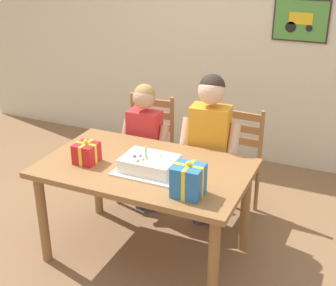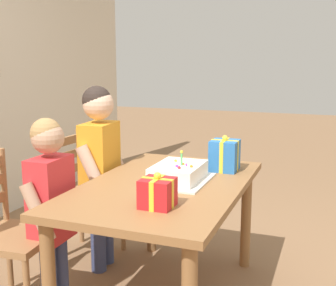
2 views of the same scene
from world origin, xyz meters
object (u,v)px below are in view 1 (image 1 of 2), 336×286
(chair_right, at_px, (232,164))
(child_older, at_px, (210,138))
(dining_table, at_px, (145,178))
(child_younger, at_px, (145,137))
(gift_box_beside_cake, at_px, (188,180))
(gift_box_red_large, at_px, (87,153))
(chair_left, at_px, (147,148))
(birthday_cake, at_px, (150,165))

(chair_right, distance_m, child_older, 0.40)
(dining_table, height_order, child_younger, child_younger)
(dining_table, distance_m, gift_box_beside_cake, 0.53)
(gift_box_red_large, relative_size, chair_left, 0.19)
(child_younger, bearing_deg, child_older, -0.03)
(gift_box_red_large, bearing_deg, chair_right, 49.48)
(gift_box_red_large, distance_m, child_younger, 0.71)
(gift_box_red_large, relative_size, chair_right, 0.19)
(chair_left, bearing_deg, gift_box_beside_cake, -52.21)
(dining_table, bearing_deg, gift_box_beside_cake, -30.34)
(birthday_cake, distance_m, child_older, 0.67)
(chair_left, bearing_deg, child_younger, -65.92)
(child_older, bearing_deg, gift_box_beside_cake, -79.60)
(birthday_cake, bearing_deg, chair_right, 69.35)
(child_older, distance_m, child_younger, 0.57)
(chair_right, xyz_separation_m, child_younger, (-0.68, -0.23, 0.22))
(chair_right, bearing_deg, child_older, -117.83)
(birthday_cake, xyz_separation_m, chair_left, (-0.46, 0.87, -0.32))
(gift_box_red_large, height_order, child_older, child_older)
(gift_box_beside_cake, height_order, chair_right, gift_box_beside_cake)
(gift_box_beside_cake, relative_size, chair_right, 0.25)
(child_older, bearing_deg, chair_right, 62.17)
(dining_table, bearing_deg, birthday_cake, -41.12)
(gift_box_red_large, bearing_deg, child_older, 46.06)
(gift_box_beside_cake, xyz_separation_m, chair_right, (-0.03, 1.05, -0.37))
(child_older, bearing_deg, child_younger, 179.97)
(dining_table, xyz_separation_m, gift_box_beside_cake, (0.42, -0.25, 0.20))
(chair_left, xyz_separation_m, child_younger, (0.10, -0.23, 0.22))
(chair_left, relative_size, child_younger, 0.81)
(child_older, bearing_deg, chair_left, 160.95)
(gift_box_beside_cake, xyz_separation_m, child_older, (-0.15, 0.82, -0.06))
(gift_box_beside_cake, bearing_deg, child_younger, 130.92)
(chair_right, bearing_deg, birthday_cake, -110.65)
(dining_table, relative_size, gift_box_beside_cake, 6.23)
(gift_box_beside_cake, bearing_deg, gift_box_red_large, 170.77)
(dining_table, height_order, gift_box_beside_cake, gift_box_beside_cake)
(birthday_cake, relative_size, gift_box_red_large, 2.50)
(gift_box_beside_cake, relative_size, child_older, 0.18)
(birthday_cake, distance_m, chair_right, 0.98)
(birthday_cake, height_order, gift_box_red_large, birthday_cake)
(chair_left, relative_size, child_older, 0.72)
(child_older, relative_size, child_younger, 1.13)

